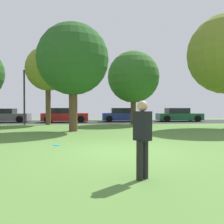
{
  "coord_description": "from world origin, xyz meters",
  "views": [
    {
      "loc": [
        -0.81,
        -7.75,
        1.45
      ],
      "look_at": [
        0.0,
        2.94,
        1.24
      ],
      "focal_mm": 38.26,
      "sensor_mm": 36.0,
      "label": 1
    }
  ],
  "objects": [
    {
      "name": "frisbee_disc",
      "position": [
        -2.23,
        1.48,
        0.01
      ],
      "size": [
        0.27,
        0.27,
        0.03
      ],
      "primitive_type": "cylinder",
      "color": "#2DB2E0",
      "rests_on": "ground_plane"
    },
    {
      "name": "street_lamp_post",
      "position": [
        -6.48,
        12.2,
        2.25
      ],
      "size": [
        0.14,
        0.14,
        4.5
      ],
      "primitive_type": "cylinder",
      "color": "#2D2D33",
      "rests_on": "ground_plane"
    },
    {
      "name": "ground_plane",
      "position": [
        0.0,
        0.0,
        0.0
      ],
      "size": [
        44.0,
        44.0,
        0.0
      ],
      "primitive_type": "plane",
      "color": "#547F38"
    },
    {
      "name": "parked_car_blue",
      "position": [
        2.14,
        16.24,
        0.64
      ],
      "size": [
        4.33,
        2.06,
        1.38
      ],
      "color": "#233893",
      "rests_on": "ground_plane"
    },
    {
      "name": "road_strip",
      "position": [
        0.0,
        16.0,
        0.0
      ],
      "size": [
        44.0,
        6.4,
        0.01
      ],
      "primitive_type": "cube",
      "color": "#28282B",
      "rests_on": "ground_plane"
    },
    {
      "name": "oak_tree_left",
      "position": [
        2.56,
        12.49,
        4.03
      ],
      "size": [
        4.4,
        4.4,
        6.25
      ],
      "color": "brown",
      "rests_on": "ground_plane"
    },
    {
      "name": "parked_car_grey",
      "position": [
        -9.41,
        16.14,
        0.62
      ],
      "size": [
        4.46,
        1.96,
        1.33
      ],
      "color": "slate",
      "rests_on": "ground_plane"
    },
    {
      "name": "parked_car_green",
      "position": [
        7.92,
        16.24,
        0.63
      ],
      "size": [
        4.5,
        2.1,
        1.37
      ],
      "color": "#195633",
      "rests_on": "ground_plane"
    },
    {
      "name": "person_thrower",
      "position": [
        0.16,
        -3.04,
        0.86
      ],
      "size": [
        0.37,
        0.39,
        1.58
      ],
      "rotation": [
        0.0,
        0.0,
        2.26
      ],
      "color": "black",
      "rests_on": "ground_plane"
    },
    {
      "name": "oak_tree_right",
      "position": [
        -4.61,
        12.43,
        4.63
      ],
      "size": [
        3.67,
        3.67,
        6.49
      ],
      "color": "brown",
      "rests_on": "ground_plane"
    },
    {
      "name": "parked_car_red",
      "position": [
        -3.63,
        15.79,
        0.64
      ],
      "size": [
        4.43,
        1.94,
        1.38
      ],
      "color": "#B21E1E",
      "rests_on": "ground_plane"
    },
    {
      "name": "birch_tree_lone",
      "position": [
        -2.06,
        6.79,
        4.32
      ],
      "size": [
        4.32,
        4.32,
        6.51
      ],
      "color": "brown",
      "rests_on": "ground_plane"
    }
  ]
}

